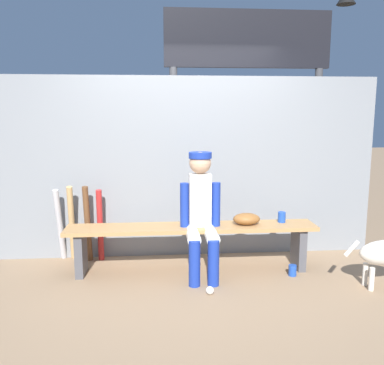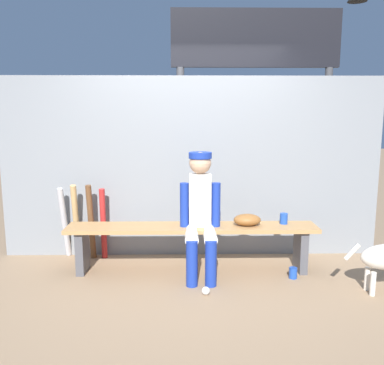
{
  "view_description": "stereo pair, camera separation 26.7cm",
  "coord_description": "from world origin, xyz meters",
  "views": [
    {
      "loc": [
        -0.33,
        -4.06,
        1.62
      ],
      "look_at": [
        0.0,
        0.0,
        0.94
      ],
      "focal_mm": 38.39,
      "sensor_mm": 36.0,
      "label": 1
    },
    {
      "loc": [
        -0.07,
        -4.07,
        1.62
      ],
      "look_at": [
        0.0,
        0.0,
        0.94
      ],
      "focal_mm": 38.39,
      "sensor_mm": 36.0,
      "label": 2
    }
  ],
  "objects": [
    {
      "name": "bat_aluminum_red",
      "position": [
        -0.98,
        0.38,
        0.41
      ],
      "size": [
        0.08,
        0.14,
        0.81
      ],
      "primitive_type": "cylinder",
      "rotation": [
        0.09,
        0.0,
        0.1
      ],
      "color": "#B22323",
      "rests_on": "ground_plane"
    },
    {
      "name": "ground_plane",
      "position": [
        0.0,
        0.0,
        0.0
      ],
      "size": [
        30.0,
        30.0,
        0.0
      ],
      "primitive_type": "plane",
      "color": "#937556"
    },
    {
      "name": "chainlink_fence",
      "position": [
        0.0,
        0.52,
        1.02
      ],
      "size": [
        4.28,
        0.03,
        2.03
      ],
      "primitive_type": "cube",
      "color": "gray",
      "rests_on": "ground_plane"
    },
    {
      "name": "dugout_bench",
      "position": [
        0.0,
        0.0,
        0.38
      ],
      "size": [
        2.56,
        0.36,
        0.49
      ],
      "color": "#AD7F4C",
      "rests_on": "ground_plane"
    },
    {
      "name": "cup_on_bench",
      "position": [
        0.96,
        0.06,
        0.54
      ],
      "size": [
        0.08,
        0.08,
        0.11
      ],
      "primitive_type": "cylinder",
      "color": "#1E47AD",
      "rests_on": "dugout_bench"
    },
    {
      "name": "cup_on_ground",
      "position": [
        1.0,
        -0.21,
        0.06
      ],
      "size": [
        0.08,
        0.08,
        0.11
      ],
      "primitive_type": "cylinder",
      "color": "#1E47AD",
      "rests_on": "ground_plane"
    },
    {
      "name": "player_seated",
      "position": [
        0.08,
        -0.11,
        0.68
      ],
      "size": [
        0.41,
        0.55,
        1.24
      ],
      "color": "silver",
      "rests_on": "ground_plane"
    },
    {
      "name": "bat_wood_tan",
      "position": [
        -1.29,
        0.41,
        0.43
      ],
      "size": [
        0.1,
        0.28,
        0.86
      ],
      "primitive_type": "cylinder",
      "rotation": [
        0.24,
        0.0,
        0.14
      ],
      "color": "tan",
      "rests_on": "ground_plane"
    },
    {
      "name": "bat_aluminum_silver",
      "position": [
        -1.43,
        0.42,
        0.41
      ],
      "size": [
        0.08,
        0.25,
        0.82
      ],
      "primitive_type": "cylinder",
      "rotation": [
        0.22,
        0.0,
        -0.07
      ],
      "color": "#B7B7BC",
      "rests_on": "ground_plane"
    },
    {
      "name": "baseball_glove",
      "position": [
        0.57,
        0.0,
        0.55
      ],
      "size": [
        0.28,
        0.2,
        0.12
      ],
      "primitive_type": "ellipsoid",
      "color": "brown",
      "rests_on": "dugout_bench"
    },
    {
      "name": "bat_wood_dark",
      "position": [
        -1.12,
        0.36,
        0.43
      ],
      "size": [
        0.07,
        0.17,
        0.86
      ],
      "primitive_type": "cylinder",
      "rotation": [
        0.12,
        0.0,
        -0.05
      ],
      "color": "brown",
      "rests_on": "ground_plane"
    },
    {
      "name": "scoreboard",
      "position": [
        0.91,
        1.37,
        2.24
      ],
      "size": [
        2.44,
        0.27,
        3.17
      ],
      "color": "#3F3F42",
      "rests_on": "ground_plane"
    },
    {
      "name": "baseball",
      "position": [
        0.12,
        -0.58,
        0.04
      ],
      "size": [
        0.07,
        0.07,
        0.07
      ],
      "primitive_type": "sphere",
      "color": "white",
      "rests_on": "ground_plane"
    }
  ]
}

